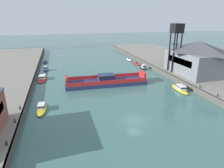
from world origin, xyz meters
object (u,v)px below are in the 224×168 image
(moored_boat_upstream_a, at_px, (42,78))
(moored_boat_far_left, at_px, (46,69))
(warehouse_shed, at_px, (198,58))
(moored_boat_near_right, at_px, (143,67))
(moored_boat_mid_left, at_px, (45,62))
(moored_boat_mid_right, at_px, (41,108))
(moored_boat_far_right, at_px, (180,88))
(chain_ferry, at_px, (106,81))
(crane_tower, at_px, (176,34))
(moored_boat_near_left, at_px, (129,59))
(moored_boat_upstream_b, at_px, (136,64))

(moored_boat_upstream_a, bearing_deg, moored_boat_far_left, 86.60)
(moored_boat_upstream_a, distance_m, warehouse_shed, 49.87)
(moored_boat_near_right, height_order, moored_boat_far_left, moored_boat_far_left)
(moored_boat_mid_left, height_order, warehouse_shed, warehouse_shed)
(moored_boat_mid_right, height_order, moored_boat_upstream_a, moored_boat_upstream_a)
(moored_boat_far_right, distance_m, warehouse_shed, 15.99)
(chain_ferry, distance_m, crane_tower, 27.19)
(moored_boat_near_left, xyz_separation_m, warehouse_shed, (11.49, -31.28, 6.39))
(moored_boat_near_left, xyz_separation_m, moored_boat_upstream_a, (-36.72, -20.07, 0.25))
(moored_boat_near_left, distance_m, moored_boat_mid_right, 55.44)
(moored_boat_near_right, height_order, moored_boat_mid_right, moored_boat_near_right)
(moored_boat_near_left, height_order, moored_boat_upstream_b, moored_boat_near_left)
(moored_boat_near_right, distance_m, moored_boat_far_left, 36.48)
(moored_boat_near_left, relative_size, moored_boat_far_left, 1.27)
(moored_boat_far_left, xyz_separation_m, moored_boat_upstream_b, (36.15, 0.36, -0.40))
(moored_boat_mid_left, distance_m, crane_tower, 54.86)
(moored_boat_upstream_b, bearing_deg, moored_boat_near_left, 90.67)
(moored_boat_near_left, xyz_separation_m, moored_boat_near_right, (-0.40, -16.51, 0.34))
(moored_boat_far_left, bearing_deg, moored_boat_upstream_a, -93.40)
(moored_boat_mid_left, relative_size, moored_boat_upstream_b, 0.88)
(crane_tower, bearing_deg, chain_ferry, -172.69)
(warehouse_shed, bearing_deg, moored_boat_mid_left, 143.14)
(moored_boat_far_right, bearing_deg, chain_ferry, 150.68)
(warehouse_shed, bearing_deg, moored_boat_upstream_b, 116.50)
(moored_boat_near_left, bearing_deg, moored_boat_mid_left, 172.29)
(moored_boat_near_right, xyz_separation_m, moored_boat_mid_left, (-36.50, 21.51, -0.38))
(moored_boat_near_left, bearing_deg, moored_boat_near_right, -91.38)
(moored_boat_mid_right, relative_size, moored_boat_far_left, 1.26)
(moored_boat_upstream_b, relative_size, crane_tower, 0.45)
(chain_ferry, relative_size, warehouse_shed, 1.36)
(chain_ferry, distance_m, moored_boat_mid_right, 21.27)
(crane_tower, bearing_deg, moored_boat_mid_right, -159.57)
(moored_boat_mid_right, bearing_deg, moored_boat_upstream_a, 92.65)
(moored_boat_near_right, bearing_deg, warehouse_shed, -51.17)
(moored_boat_mid_right, bearing_deg, moored_boat_upstream_b, 43.54)
(moored_boat_near_right, bearing_deg, moored_boat_mid_right, -143.69)
(moored_boat_mid_right, xyz_separation_m, moored_boat_far_left, (-0.37, 33.65, 0.11))
(moored_boat_near_right, bearing_deg, moored_boat_upstream_b, 86.49)
(moored_boat_near_left, relative_size, moored_boat_mid_left, 1.09)
(moored_boat_far_left, height_order, crane_tower, crane_tower)
(moored_boat_mid_left, bearing_deg, moored_boat_far_left, -86.47)
(chain_ferry, height_order, moored_boat_near_left, chain_ferry)
(moored_boat_mid_left, xyz_separation_m, crane_tower, (42.47, -32.06, 13.35))
(moored_boat_far_right, xyz_separation_m, warehouse_shed, (11.75, 9.00, 6.04))
(chain_ferry, bearing_deg, moored_boat_far_left, 129.69)
(moored_boat_near_right, xyz_separation_m, moored_boat_far_left, (-35.65, 7.72, 0.01))
(moored_boat_upstream_b, bearing_deg, moored_boat_mid_left, 160.05)
(moored_boat_far_right, relative_size, moored_boat_upstream_b, 1.17)
(moored_boat_mid_left, bearing_deg, moored_boat_near_right, -30.51)
(chain_ferry, height_order, moored_boat_mid_left, chain_ferry)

